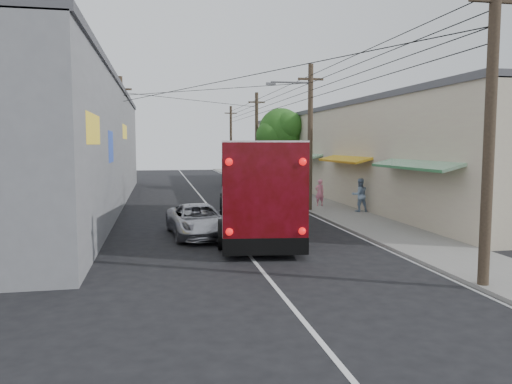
% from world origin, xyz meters
% --- Properties ---
extents(ground, '(120.00, 120.00, 0.00)m').
position_xyz_m(ground, '(0.00, 0.00, 0.00)').
color(ground, black).
rests_on(ground, ground).
extents(sidewalk, '(3.00, 80.00, 0.12)m').
position_xyz_m(sidewalk, '(6.50, 20.00, 0.06)').
color(sidewalk, slate).
rests_on(sidewalk, ground).
extents(building_right, '(7.09, 40.00, 6.25)m').
position_xyz_m(building_right, '(10.99, 22.00, 3.15)').
color(building_right, beige).
rests_on(building_right, ground).
extents(building_left, '(7.20, 36.00, 7.25)m').
position_xyz_m(building_left, '(-8.50, 18.00, 3.65)').
color(building_left, gray).
rests_on(building_left, ground).
extents(utility_poles, '(11.80, 45.28, 8.00)m').
position_xyz_m(utility_poles, '(3.13, 20.33, 4.13)').
color(utility_poles, '#473828').
rests_on(utility_poles, ground).
extents(street_tree, '(4.40, 4.00, 6.60)m').
position_xyz_m(street_tree, '(6.87, 26.02, 4.67)').
color(street_tree, '#3F2B19').
rests_on(street_tree, ground).
extents(coach_bus, '(4.44, 13.49, 3.82)m').
position_xyz_m(coach_bus, '(1.21, 8.59, 1.98)').
color(coach_bus, silver).
rests_on(coach_bus, ground).
extents(jeepney, '(2.59, 4.83, 1.29)m').
position_xyz_m(jeepney, '(-1.40, 6.81, 0.64)').
color(jeepney, '#B2B2B9').
rests_on(jeepney, ground).
extents(parked_suv, '(2.80, 5.86, 1.65)m').
position_xyz_m(parked_suv, '(3.80, 16.56, 0.82)').
color(parked_suv, '#AAAAB2').
rests_on(parked_suv, ground).
extents(parked_car_mid, '(1.75, 3.84, 1.28)m').
position_xyz_m(parked_car_mid, '(3.80, 22.93, 0.64)').
color(parked_car_mid, '#242429').
rests_on(parked_car_mid, ground).
extents(parked_car_far, '(2.00, 4.65, 1.49)m').
position_xyz_m(parked_car_far, '(3.80, 30.22, 0.75)').
color(parked_car_far, black).
rests_on(parked_car_far, ground).
extents(pedestrian_near, '(0.60, 0.43, 1.54)m').
position_xyz_m(pedestrian_near, '(6.32, 14.63, 0.89)').
color(pedestrian_near, pink).
rests_on(pedestrian_near, sidewalk).
extents(pedestrian_far, '(0.89, 0.70, 1.78)m').
position_xyz_m(pedestrian_far, '(7.60, 11.74, 1.01)').
color(pedestrian_far, '#829DBE').
rests_on(pedestrian_far, sidewalk).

